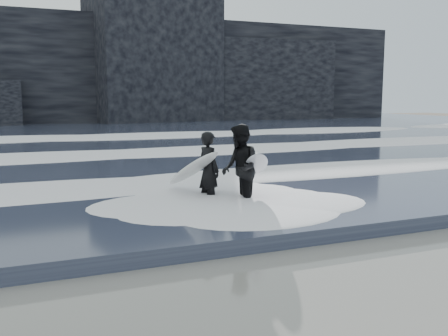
{
  "coord_description": "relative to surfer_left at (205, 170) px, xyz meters",
  "views": [
    {
      "loc": [
        -3.47,
        -4.32,
        2.66
      ],
      "look_at": [
        0.95,
        6.33,
        1.0
      ],
      "focal_mm": 40.0,
      "sensor_mm": 36.0,
      "label": 1
    }
  ],
  "objects": [
    {
      "name": "headland",
      "position": [
        -0.62,
        39.29,
        4.07
      ],
      "size": [
        70.0,
        9.0,
        10.0
      ],
      "primitive_type": "cube",
      "color": "black",
      "rests_on": "ground"
    },
    {
      "name": "sea",
      "position": [
        -0.62,
        22.29,
        -0.78
      ],
      "size": [
        90.0,
        52.0,
        0.3
      ],
      "primitive_type": "cube",
      "color": "#2F3549",
      "rests_on": "ground"
    },
    {
      "name": "foam_far",
      "position": [
        -0.62,
        18.29,
        -0.48
      ],
      "size": [
        60.0,
        4.8,
        0.3
      ],
      "primitive_type": "ellipsoid",
      "color": "white",
      "rests_on": "sea"
    },
    {
      "name": "foam_mid",
      "position": [
        -0.62,
        9.29,
        -0.51
      ],
      "size": [
        60.0,
        4.0,
        0.24
      ],
      "primitive_type": "ellipsoid",
      "color": "white",
      "rests_on": "sea"
    },
    {
      "name": "surfer_left",
      "position": [
        0.0,
        0.0,
        0.0
      ],
      "size": [
        1.2,
        2.12,
        1.84
      ],
      "color": "black",
      "rests_on": "ground"
    },
    {
      "name": "surfer_right",
      "position": [
        0.58,
        -0.76,
        0.1
      ],
      "size": [
        1.5,
        1.9,
        2.04
      ],
      "color": "black",
      "rests_on": "ground"
    },
    {
      "name": "ground",
      "position": [
        -0.62,
        -6.71,
        -0.93
      ],
      "size": [
        120.0,
        120.0,
        0.0
      ],
      "primitive_type": "plane",
      "color": "#79604A",
      "rests_on": "ground"
    },
    {
      "name": "foam_near",
      "position": [
        -0.62,
        2.29,
        -0.53
      ],
      "size": [
        60.0,
        3.2,
        0.2
      ],
      "primitive_type": "ellipsoid",
      "color": "white",
      "rests_on": "sea"
    }
  ]
}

